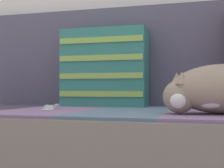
{
  "coord_description": "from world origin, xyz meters",
  "views": [
    {
      "loc": [
        0.46,
        -1.21,
        0.51
      ],
      "look_at": [
        0.09,
        0.04,
        0.53
      ],
      "focal_mm": 55.0,
      "sensor_mm": 36.0,
      "label": 1
    }
  ],
  "objects": [
    {
      "name": "game_remote_near",
      "position": [
        -0.17,
        0.06,
        0.44
      ],
      "size": [
        0.09,
        0.2,
        0.02
      ],
      "color": "white",
      "rests_on": "couch"
    },
    {
      "name": "couch",
      "position": [
        0.0,
        0.12,
        0.21
      ],
      "size": [
        2.0,
        0.86,
        0.43
      ],
      "color": "brown",
      "rests_on": "ground_plane"
    },
    {
      "name": "sofa_backrest",
      "position": [
        0.0,
        0.48,
        0.67
      ],
      "size": [
        1.96,
        0.14,
        0.48
      ],
      "color": "#514C60",
      "rests_on": "couch"
    },
    {
      "name": "sleeping_cat",
      "position": [
        0.49,
        -0.05,
        0.51
      ],
      "size": [
        0.41,
        0.32,
        0.16
      ],
      "color": "gray",
      "rests_on": "couch"
    },
    {
      "name": "throw_pillow_striped",
      "position": [
        -0.03,
        0.33,
        0.61
      ],
      "size": [
        0.41,
        0.14,
        0.37
      ],
      "color": "#337A70",
      "rests_on": "couch"
    }
  ]
}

